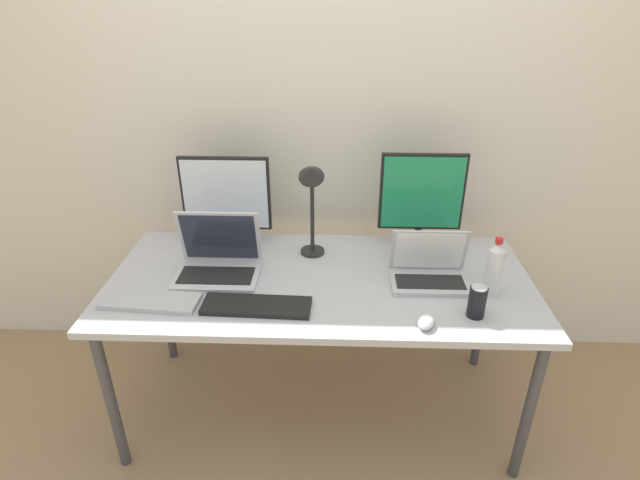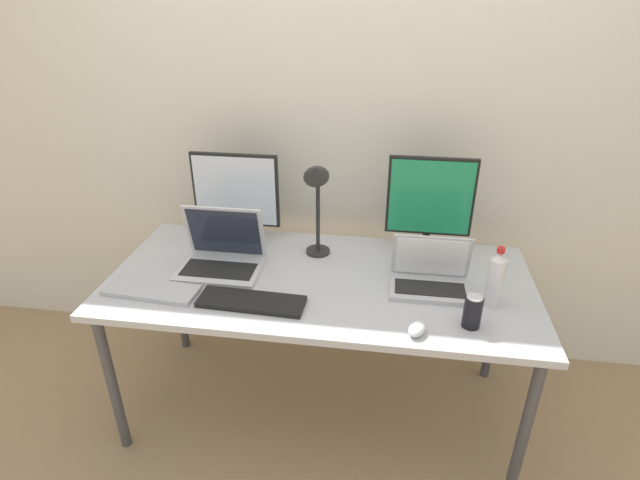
# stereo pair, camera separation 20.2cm
# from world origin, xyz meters

# --- Properties ---
(ground_plane) EXTENTS (16.00, 16.00, 0.00)m
(ground_plane) POSITION_xyz_m (0.00, 0.00, 0.00)
(ground_plane) COLOR #9E7F5B
(wall_back) EXTENTS (7.00, 0.08, 2.60)m
(wall_back) POSITION_xyz_m (0.00, 0.59, 1.30)
(wall_back) COLOR silver
(wall_back) RESTS_ON ground
(work_desk) EXTENTS (1.78, 0.82, 0.74)m
(work_desk) POSITION_xyz_m (0.00, 0.00, 0.68)
(work_desk) COLOR #424247
(work_desk) RESTS_ON ground
(monitor_left) EXTENTS (0.41, 0.21, 0.43)m
(monitor_left) POSITION_xyz_m (-0.44, 0.30, 0.96)
(monitor_left) COLOR black
(monitor_left) RESTS_ON work_desk
(monitor_center) EXTENTS (0.38, 0.17, 0.46)m
(monitor_center) POSITION_xyz_m (0.44, 0.28, 0.99)
(monitor_center) COLOR black
(monitor_center) RESTS_ON work_desk
(laptop_silver) EXTENTS (0.35, 0.26, 0.27)m
(laptop_silver) POSITION_xyz_m (-0.43, 0.02, 0.80)
(laptop_silver) COLOR silver
(laptop_silver) RESTS_ON work_desk
(laptop_secondary) EXTENTS (0.32, 0.21, 0.22)m
(laptop_secondary) POSITION_xyz_m (0.45, -0.01, 0.79)
(laptop_secondary) COLOR #B7B7BC
(laptop_secondary) RESTS_ON work_desk
(keyboard_main) EXTENTS (0.42, 0.15, 0.02)m
(keyboard_main) POSITION_xyz_m (-0.24, -0.23, 0.75)
(keyboard_main) COLOR black
(keyboard_main) RESTS_ON work_desk
(keyboard_aux) EXTENTS (0.39, 0.16, 0.02)m
(keyboard_aux) POSITION_xyz_m (-0.65, -0.21, 0.75)
(keyboard_aux) COLOR #B2B2B7
(keyboard_aux) RESTS_ON work_desk
(mouse_by_keyboard) EXTENTS (0.09, 0.11, 0.04)m
(mouse_by_keyboard) POSITION_xyz_m (0.40, -0.32, 0.76)
(mouse_by_keyboard) COLOR silver
(mouse_by_keyboard) RESTS_ON work_desk
(water_bottle) EXTENTS (0.06, 0.06, 0.25)m
(water_bottle) POSITION_xyz_m (0.69, -0.09, 0.85)
(water_bottle) COLOR silver
(water_bottle) RESTS_ON work_desk
(soda_can_near_keyboard) EXTENTS (0.07, 0.07, 0.13)m
(soda_can_near_keyboard) POSITION_xyz_m (0.59, -0.25, 0.80)
(soda_can_near_keyboard) COLOR black
(soda_can_near_keyboard) RESTS_ON work_desk
(desk_lamp) EXTENTS (0.11, 0.18, 0.47)m
(desk_lamp) POSITION_xyz_m (-0.04, 0.18, 1.06)
(desk_lamp) COLOR black
(desk_lamp) RESTS_ON work_desk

